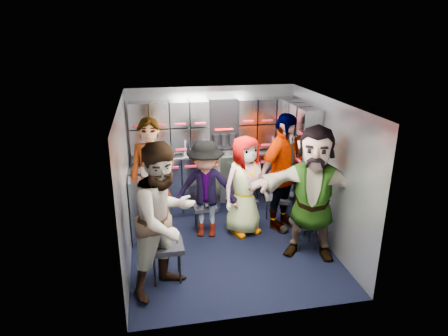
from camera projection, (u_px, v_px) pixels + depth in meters
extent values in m
plane|color=black|center=(230.00, 246.00, 5.80)|extent=(3.00, 3.00, 0.00)
cube|color=#8E939B|center=(212.00, 148.00, 6.84)|extent=(2.80, 0.04, 2.10)
cube|color=#8E939B|center=(125.00, 186.00, 5.20)|extent=(0.04, 3.00, 2.10)
cube|color=#8E939B|center=(326.00, 172.00, 5.70)|extent=(0.04, 3.00, 2.10)
cube|color=silver|center=(231.00, 102.00, 5.10)|extent=(2.80, 3.00, 0.02)
cube|color=#9DA3AD|center=(215.00, 182.00, 6.83)|extent=(2.68, 0.38, 0.99)
cube|color=#9DA3AD|center=(144.00, 206.00, 5.94)|extent=(0.38, 0.76, 0.99)
cube|color=#B4B6BB|center=(214.00, 154.00, 6.66)|extent=(2.68, 0.42, 0.03)
cube|color=#9DA3AD|center=(214.00, 125.00, 6.55)|extent=(2.68, 0.28, 0.82)
cube|color=#9DA3AD|center=(300.00, 131.00, 6.17)|extent=(0.28, 1.00, 0.82)
cube|color=#9DA3AD|center=(298.00, 192.00, 6.41)|extent=(0.28, 1.20, 1.00)
cube|color=#A51325|center=(217.00, 165.00, 6.52)|extent=(2.60, 0.02, 0.03)
cube|color=black|center=(166.00, 246.00, 4.90)|extent=(0.43, 0.40, 0.07)
cylinder|color=black|center=(155.00, 271.00, 4.84)|extent=(0.03, 0.03, 0.44)
cylinder|color=black|center=(180.00, 268.00, 4.89)|extent=(0.03, 0.03, 0.44)
cylinder|color=black|center=(154.00, 259.00, 5.08)|extent=(0.03, 0.03, 0.44)
cylinder|color=black|center=(178.00, 256.00, 5.14)|extent=(0.03, 0.03, 0.44)
cube|color=black|center=(205.00, 207.00, 6.17)|extent=(0.36, 0.35, 0.06)
cylinder|color=black|center=(197.00, 222.00, 6.11)|extent=(0.02, 0.02, 0.37)
cylinder|color=black|center=(214.00, 221.00, 6.15)|extent=(0.02, 0.02, 0.37)
cylinder|color=black|center=(196.00, 216.00, 6.31)|extent=(0.02, 0.02, 0.37)
cylinder|color=black|center=(212.00, 215.00, 6.36)|extent=(0.02, 0.02, 0.37)
cube|color=black|center=(242.00, 202.00, 6.25)|extent=(0.48, 0.47, 0.06)
cylinder|color=black|center=(235.00, 219.00, 6.18)|extent=(0.02, 0.02, 0.41)
cylinder|color=black|center=(252.00, 217.00, 6.23)|extent=(0.02, 0.02, 0.41)
cylinder|color=black|center=(231.00, 212.00, 6.41)|extent=(0.02, 0.02, 0.41)
cylinder|color=black|center=(249.00, 210.00, 6.46)|extent=(0.02, 0.02, 0.41)
cube|color=black|center=(277.00, 199.00, 6.40)|extent=(0.46, 0.44, 0.06)
cylinder|color=black|center=(271.00, 214.00, 6.34)|extent=(0.02, 0.02, 0.39)
cylinder|color=black|center=(287.00, 213.00, 6.39)|extent=(0.02, 0.02, 0.39)
cylinder|color=black|center=(267.00, 208.00, 6.56)|extent=(0.02, 0.02, 0.39)
cylinder|color=black|center=(283.00, 207.00, 6.61)|extent=(0.02, 0.02, 0.39)
cube|color=black|center=(305.00, 223.00, 5.66)|extent=(0.39, 0.38, 0.06)
cylinder|color=black|center=(299.00, 240.00, 5.60)|extent=(0.02, 0.02, 0.37)
cylinder|color=black|center=(316.00, 238.00, 5.65)|extent=(0.02, 0.02, 0.37)
cylinder|color=black|center=(293.00, 233.00, 5.80)|extent=(0.02, 0.02, 0.37)
cylinder|color=black|center=(310.00, 231.00, 5.85)|extent=(0.02, 0.02, 0.37)
imported|color=black|center=(152.00, 181.00, 5.72)|extent=(0.77, 0.62, 1.84)
imported|color=black|center=(165.00, 219.00, 4.58)|extent=(1.14, 1.11, 1.85)
imported|color=black|center=(206.00, 190.00, 5.88)|extent=(1.07, 0.78, 1.49)
imported|color=black|center=(245.00, 186.00, 5.97)|extent=(0.87, 0.71, 1.53)
imported|color=black|center=(283.00, 173.00, 6.07)|extent=(1.14, 0.98, 1.84)
imported|color=black|center=(313.00, 193.00, 5.31)|extent=(1.78, 1.21, 1.85)
cylinder|color=white|center=(185.00, 147.00, 6.47)|extent=(0.07, 0.07, 0.27)
cylinder|color=white|center=(204.00, 146.00, 6.53)|extent=(0.06, 0.06, 0.27)
cylinder|color=white|center=(272.00, 143.00, 6.74)|extent=(0.07, 0.07, 0.25)
cylinder|color=#CDB691|center=(142.00, 155.00, 6.37)|extent=(0.07, 0.07, 0.09)
cylinder|color=#CDB691|center=(251.00, 149.00, 6.68)|extent=(0.08, 0.08, 0.10)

